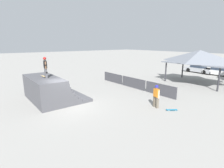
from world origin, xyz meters
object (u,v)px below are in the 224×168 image
bystander_walking (156,94)px  parked_car_silver (199,69)px  skater_on_deck (45,66)px  skateboard_on_deck (44,76)px  parked_car_white (220,71)px  skateboard_on_ground (171,110)px

bystander_walking → parked_car_silver: 18.54m
skater_on_deck → skateboard_on_deck: (-0.41, -0.07, -0.87)m
skateboard_on_deck → parked_car_white: bearing=79.3°
bystander_walking → parked_car_white: size_ratio=0.39×
skateboard_on_deck → bystander_walking: 8.86m
skater_on_deck → skateboard_on_deck: size_ratio=1.91×
skateboard_on_deck → parked_car_silver: bearing=86.9°
skateboard_on_deck → parked_car_white: (4.12, 23.44, -1.40)m
skater_on_deck → skateboard_on_ground: 9.90m
bystander_walking → parked_car_silver: bearing=-57.2°
skateboard_on_deck → parked_car_silver: size_ratio=0.19×
bystander_walking → parked_car_white: 17.79m
skateboard_on_deck → skateboard_on_ground: size_ratio=1.13×
skater_on_deck → skateboard_on_ground: bearing=49.9°
skateboard_on_deck → parked_car_white: size_ratio=0.19×
parked_car_silver → bystander_walking: bearing=-67.1°
skater_on_deck → parked_car_silver: size_ratio=0.37×
skater_on_deck → bystander_walking: 8.65m
skateboard_on_ground → parked_car_white: parked_car_white is taller
skateboard_on_ground → skater_on_deck: bearing=-13.5°
parked_car_white → skater_on_deck: bearing=-101.7°
bystander_walking → skateboard_on_ground: 1.47m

